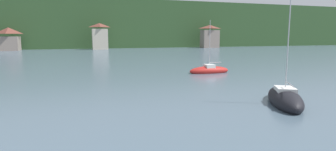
# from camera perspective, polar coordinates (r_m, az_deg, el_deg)

# --- Properties ---
(wooded_hillside) EXTENTS (352.00, 73.31, 36.72)m
(wooded_hillside) POSITION_cam_1_polar(r_m,az_deg,el_deg) (144.24, -13.65, 9.20)
(wooded_hillside) COLOR #2D4C28
(wooded_hillside) RESTS_ON ground_plane
(shore_building_westcentral) EXTENTS (5.79, 6.05, 7.09)m
(shore_building_westcentral) POSITION_cam_1_polar(r_m,az_deg,el_deg) (98.87, -29.85, 6.47)
(shore_building_westcentral) COLOR gray
(shore_building_westcentral) RESTS_ON ground_plane
(shore_building_central) EXTENTS (5.24, 4.02, 8.71)m
(shore_building_central) POSITION_cam_1_polar(r_m,az_deg,el_deg) (96.26, -13.83, 7.75)
(shore_building_central) COLOR #BCB29E
(shore_building_central) RESTS_ON ground_plane
(shore_building_eastcentral) EXTENTS (6.75, 4.07, 8.56)m
(shore_building_eastcentral) POSITION_cam_1_polar(r_m,az_deg,el_deg) (107.49, 8.58, 7.89)
(shore_building_eastcentral) COLOR gray
(shore_building_eastcentral) RESTS_ON ground_plane
(sailboat_mid_4) EXTENTS (5.30, 1.80, 6.90)m
(sailboat_mid_4) POSITION_cam_1_polar(r_m,az_deg,el_deg) (35.45, 8.46, 1.04)
(sailboat_mid_4) COLOR red
(sailboat_mid_4) RESTS_ON ground_plane
(sailboat_mid_5) EXTENTS (4.52, 6.14, 8.13)m
(sailboat_mid_5) POSITION_cam_1_polar(r_m,az_deg,el_deg) (20.83, 22.85, -4.43)
(sailboat_mid_5) COLOR black
(sailboat_mid_5) RESTS_ON ground_plane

